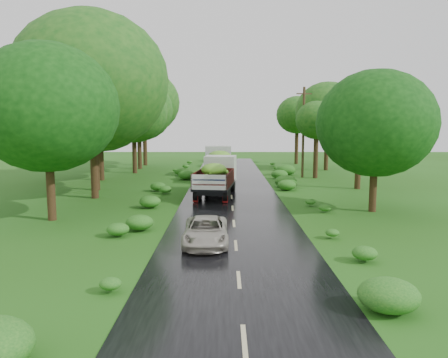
{
  "coord_description": "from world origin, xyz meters",
  "views": [
    {
      "loc": [
        -0.45,
        -17.61,
        5.05
      ],
      "look_at": [
        -0.52,
        8.59,
        1.7
      ],
      "focal_mm": 35.0,
      "sensor_mm": 36.0,
      "label": 1
    }
  ],
  "objects_px": {
    "utility_pole": "(303,131)",
    "truck_near": "(217,174)",
    "car": "(206,231)",
    "truck_far": "(219,161)"
  },
  "relations": [
    {
      "from": "truck_far",
      "to": "car",
      "type": "distance_m",
      "value": 21.79
    },
    {
      "from": "utility_pole",
      "to": "truck_near",
      "type": "bearing_deg",
      "value": -135.15
    },
    {
      "from": "car",
      "to": "utility_pole",
      "type": "xyz_separation_m",
      "value": [
        8.08,
        22.96,
        3.74
      ]
    },
    {
      "from": "truck_near",
      "to": "utility_pole",
      "type": "height_order",
      "value": "utility_pole"
    },
    {
      "from": "truck_far",
      "to": "car",
      "type": "bearing_deg",
      "value": -93.91
    },
    {
      "from": "car",
      "to": "truck_near",
      "type": "bearing_deg",
      "value": 87.88
    },
    {
      "from": "truck_far",
      "to": "utility_pole",
      "type": "xyz_separation_m",
      "value": [
        7.84,
        1.2,
        2.66
      ]
    },
    {
      "from": "truck_far",
      "to": "utility_pole",
      "type": "relative_size",
      "value": 0.85
    },
    {
      "from": "car",
      "to": "truck_far",
      "type": "bearing_deg",
      "value": 88.28
    },
    {
      "from": "truck_near",
      "to": "car",
      "type": "bearing_deg",
      "value": -83.93
    }
  ]
}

